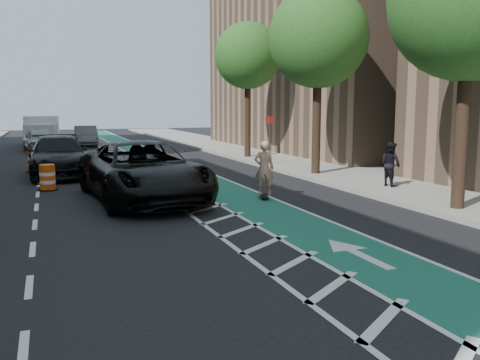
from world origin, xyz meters
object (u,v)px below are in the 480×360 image
skateboarder (264,168)px  suv_far (58,156)px  suv_near (143,171)px  barrel_a (47,178)px

skateboarder → suv_far: bearing=-37.0°
suv_near → suv_far: suv_near is taller
skateboarder → suv_far: skateboarder is taller
suv_far → barrel_a: size_ratio=6.34×
barrel_a → suv_far: bearing=83.6°
skateboarder → barrel_a: skateboarder is taller
skateboarder → suv_near: (-3.70, 1.20, -0.06)m
suv_near → suv_far: bearing=103.3°
skateboarder → suv_near: size_ratio=0.26×
suv_near → suv_far: (-2.40, 7.25, -0.09)m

